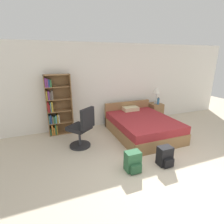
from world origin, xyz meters
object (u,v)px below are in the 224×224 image
table_lamp (157,91)px  backpack_black (165,156)px  office_chair (82,129)px  water_bottle (158,101)px  nightstand (155,112)px  backpack_green (133,162)px  bookshelf (56,107)px  bed (141,125)px

table_lamp → backpack_black: table_lamp is taller
office_chair → water_bottle: (2.86, 0.91, 0.23)m
office_chair → backpack_black: bearing=-43.8°
nightstand → backpack_black: (-1.40, -2.40, -0.11)m
table_lamp → backpack_green: 3.30m
backpack_green → office_chair: bearing=118.8°
bookshelf → office_chair: (0.49, -1.07, -0.33)m
nightstand → backpack_black: bearing=-120.3°
bookshelf → backpack_green: bearing=-62.9°
bookshelf → office_chair: bearing=-65.2°
bookshelf → backpack_green: 2.75m
office_chair → nightstand: office_chair is taller
office_chair → backpack_black: size_ratio=2.57×
bookshelf → bed: size_ratio=0.84×
bed → backpack_black: 1.57m
table_lamp → water_bottle: 0.36m
bed → backpack_black: bed is taller
table_lamp → bookshelf: bearing=179.5°
bed → nightstand: bearing=39.0°
nightstand → backpack_black: nightstand is taller
water_bottle → bookshelf: bearing=177.2°
bed → office_chair: (-1.78, -0.15, 0.23)m
backpack_black → bed: bearing=77.7°
bookshelf → office_chair: bookshelf is taller
bookshelf → table_lamp: bookshelf is taller
nightstand → water_bottle: (0.01, -0.11, 0.42)m
office_chair → water_bottle: 3.01m
office_chair → backpack_green: 1.53m
bed → office_chair: 1.80m
bookshelf → nightstand: (3.34, -0.05, -0.52)m
office_chair → table_lamp: bearing=19.9°
bookshelf → table_lamp: size_ratio=3.08×
table_lamp → backpack_black: (-1.42, -2.42, -0.87)m
bookshelf → nightstand: size_ratio=2.81×
backpack_green → backpack_black: bearing=-5.4°
bookshelf → backpack_green: size_ratio=4.22×
office_chair → table_lamp: 3.10m
nightstand → backpack_green: nightstand is taller
bookshelf → backpack_black: 3.19m
office_chair → table_lamp: (2.86, 1.04, 0.57)m
bed → water_bottle: water_bottle is taller
office_chair → backpack_black: (1.44, -1.38, -0.30)m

